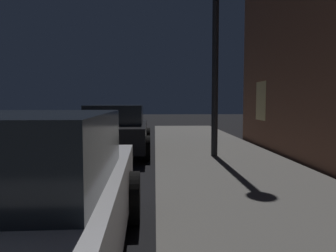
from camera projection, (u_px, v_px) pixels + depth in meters
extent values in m
cube|color=silver|center=(14.00, 219.00, 2.63)|extent=(1.85, 4.31, 0.64)
cube|color=#1E2328|center=(10.00, 149.00, 2.56)|extent=(1.58, 2.11, 0.56)
cylinder|color=black|center=(131.00, 198.00, 4.02)|extent=(0.24, 0.67, 0.66)
cube|color=black|center=(116.00, 134.00, 9.58)|extent=(1.84, 4.17, 0.64)
cube|color=#1E2328|center=(116.00, 115.00, 9.56)|extent=(1.59, 2.20, 0.56)
cylinder|color=black|center=(93.00, 138.00, 10.83)|extent=(0.23, 0.66, 0.66)
cylinder|color=black|center=(147.00, 137.00, 10.93)|extent=(0.23, 0.66, 0.66)
cylinder|color=black|center=(76.00, 149.00, 8.27)|extent=(0.23, 0.66, 0.66)
cylinder|color=black|center=(146.00, 148.00, 8.37)|extent=(0.23, 0.66, 0.66)
cylinder|color=black|center=(215.00, 49.00, 8.10)|extent=(0.16, 0.16, 5.40)
cube|color=#F2D17F|center=(262.00, 101.00, 10.11)|extent=(0.06, 0.90, 1.20)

